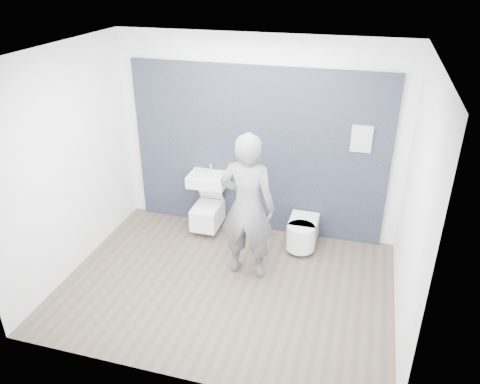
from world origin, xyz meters
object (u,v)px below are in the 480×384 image
(visitor, at_px, (247,207))
(washbasin, at_px, (208,179))
(toilet_square, at_px, (208,214))
(toilet_rounded, at_px, (302,232))

(visitor, bearing_deg, washbasin, -44.87)
(toilet_square, xyz_separation_m, toilet_rounded, (1.41, -0.07, -0.05))
(toilet_square, bearing_deg, toilet_rounded, -2.80)
(washbasin, distance_m, toilet_rounded, 1.52)
(washbasin, xyz_separation_m, visitor, (0.82, -0.90, 0.14))
(washbasin, height_order, toilet_square, washbasin)
(washbasin, xyz_separation_m, toilet_rounded, (1.41, -0.13, -0.57))
(toilet_square, relative_size, visitor, 0.36)
(toilet_square, relative_size, toilet_rounded, 1.03)
(washbasin, xyz_separation_m, toilet_square, (-0.00, -0.06, -0.53))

